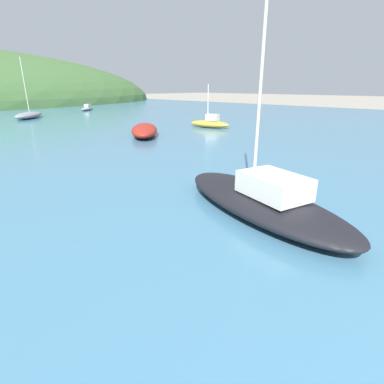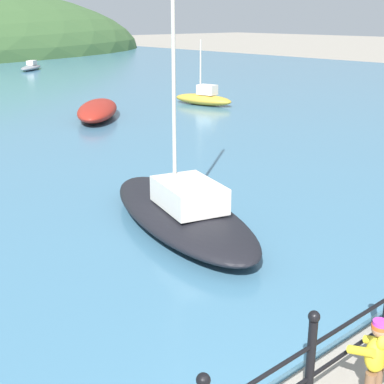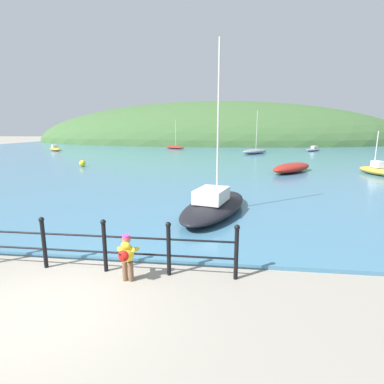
# 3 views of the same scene
# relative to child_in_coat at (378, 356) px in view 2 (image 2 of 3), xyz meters

# --- Properties ---
(child_in_coat) EXTENTS (0.39, 0.53, 1.00)m
(child_in_coat) POSITION_rel_child_in_coat_xyz_m (0.00, 0.00, 0.00)
(child_in_coat) COLOR brown
(child_in_coat) RESTS_ON ground
(boat_far_left) EXTENTS (3.86, 4.36, 0.65)m
(boat_far_left) POSITION_rel_child_in_coat_xyz_m (6.37, 15.86, -0.18)
(boat_far_left) COLOR maroon
(boat_far_left) RESTS_ON water
(boat_white_sailboat) EXTENTS (2.88, 2.83, 0.68)m
(boat_white_sailboat) POSITION_rel_child_in_coat_xyz_m (13.10, 36.24, -0.28)
(boat_white_sailboat) COLOR gray
(boat_white_sailboat) RESTS_ON water
(boat_green_fishing) EXTENTS (2.99, 5.27, 6.00)m
(boat_green_fishing) POSITION_rel_child_in_coat_xyz_m (1.55, 4.98, -0.18)
(boat_green_fishing) COLOR black
(boat_green_fishing) RESTS_ON water
(boat_nearest_quay) EXTENTS (1.63, 3.09, 2.83)m
(boat_nearest_quay) POSITION_rel_child_in_coat_xyz_m (11.74, 15.62, -0.20)
(boat_nearest_quay) COLOR gold
(boat_nearest_quay) RESTS_ON water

